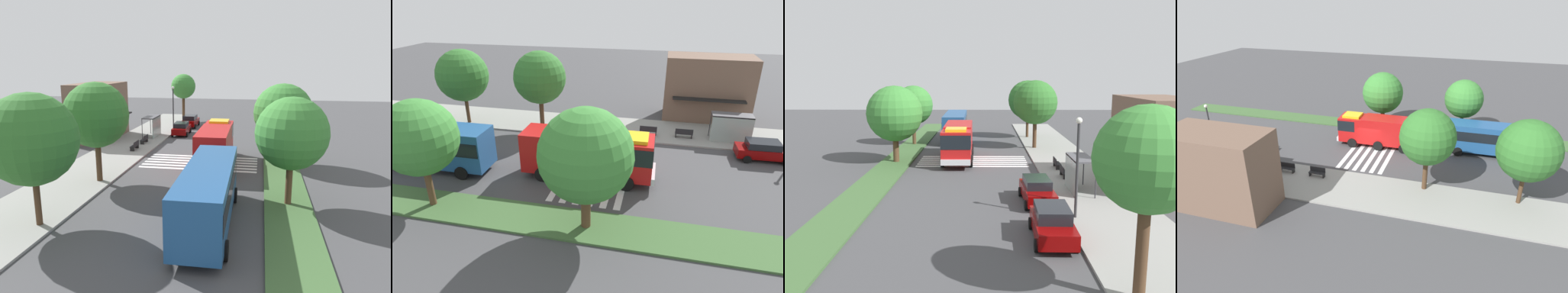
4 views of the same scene
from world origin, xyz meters
TOP-DOWN VIEW (x-y plane):
  - ground_plane at (0.00, 0.00)m, footprint 120.00×120.00m
  - sidewalk at (0.00, 8.71)m, footprint 60.00×5.92m
  - median_strip at (0.00, -7.25)m, footprint 60.00×3.00m
  - crosswalk at (-0.49, 0.00)m, footprint 4.95×10.35m
  - fire_truck at (-0.64, -1.44)m, footprint 9.59×2.99m
  - parked_car_west at (12.38, 4.55)m, footprint 4.53×2.17m
  - parked_car_mid at (18.45, 4.55)m, footprint 4.46×2.17m
  - transit_bus at (-13.59, -2.59)m, footprint 10.72×2.95m
  - bus_stop_shelter at (10.17, 7.50)m, footprint 3.50×1.40m
  - bench_near_shelter at (6.17, 7.46)m, footprint 1.60×0.50m
  - bench_west_of_shelter at (2.90, 7.46)m, footprint 1.60×0.50m
  - street_lamp at (15.58, 6.35)m, footprint 0.36×0.36m
  - storefront_building at (8.40, 13.84)m, footprint 8.69×5.14m
  - sidewalk_tree_far_west at (-15.46, 6.75)m, footprint 5.07×5.07m
  - sidewalk_tree_west at (-7.41, 6.75)m, footprint 4.90×4.90m
  - median_tree_far_west at (-9.78, -7.25)m, footprint 4.58×4.58m
  - median_tree_west at (0.28, -7.25)m, footprint 5.19×5.19m

SIDE VIEW (x-z plane):
  - ground_plane at x=0.00m, z-range 0.00..0.00m
  - crosswalk at x=-0.49m, z-range 0.00..0.01m
  - sidewalk at x=0.00m, z-range 0.00..0.14m
  - median_strip at x=0.00m, z-range 0.00..0.14m
  - bench_near_shelter at x=6.17m, z-range 0.14..1.04m
  - bench_west_of_shelter at x=2.90m, z-range 0.14..1.04m
  - parked_car_west at x=12.38m, z-range 0.03..1.65m
  - parked_car_mid at x=18.45m, z-range 0.03..1.72m
  - bus_stop_shelter at x=10.17m, z-range 0.66..3.12m
  - fire_truck at x=-0.64m, z-range 0.21..3.80m
  - transit_bus at x=-13.59m, z-range 0.33..3.78m
  - storefront_building at x=8.40m, z-range 0.00..6.64m
  - street_lamp at x=15.58m, z-range 0.69..6.47m
  - median_tree_west at x=0.28m, z-range 1.10..8.24m
  - median_tree_far_west at x=-9.78m, z-range 1.28..8.18m
  - sidewalk_tree_far_west at x=-15.46m, z-range 1.31..8.74m
  - sidewalk_tree_west at x=-7.41m, z-range 1.45..9.00m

